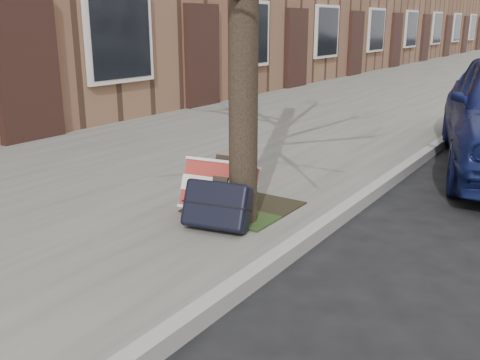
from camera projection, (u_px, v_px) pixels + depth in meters
The scene contains 5 objects.
ground at pixel (431, 358), 2.89m from camera, with size 120.00×120.00×0.00m, color black.
near_sidewalk at pixel (439, 78), 16.81m from camera, with size 5.00×70.00×0.12m, color slate.
dirt_patch at pixel (244, 207), 4.87m from camera, with size 0.85×0.85×0.01m, color black.
suitcase_red at pixel (219, 187), 4.66m from camera, with size 0.63×0.17×0.45m, color maroon.
suitcase_navy at pixel (217, 205), 4.30m from camera, with size 0.54×0.17×0.39m, color black.
Camera 1 is at (0.53, -2.65, 1.74)m, focal length 40.00 mm.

